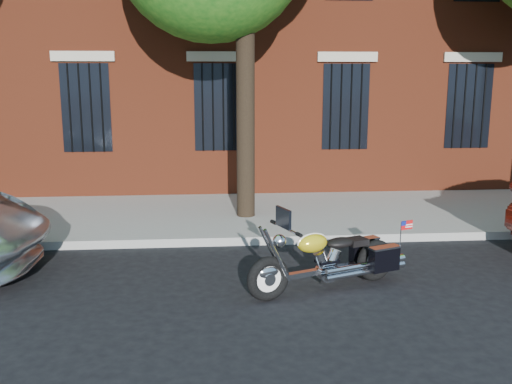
{
  "coord_description": "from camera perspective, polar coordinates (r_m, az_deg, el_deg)",
  "views": [
    {
      "loc": [
        -0.2,
        -8.28,
        2.93
      ],
      "look_at": [
        0.54,
        0.8,
        1.06
      ],
      "focal_mm": 40.0,
      "sensor_mm": 36.0,
      "label": 1
    }
  ],
  "objects": [
    {
      "name": "ground",
      "position": [
        8.79,
        -3.09,
        -7.92
      ],
      "size": [
        120.0,
        120.0,
        0.0
      ],
      "primitive_type": "plane",
      "color": "black",
      "rests_on": "ground"
    },
    {
      "name": "sidewalk",
      "position": [
        11.89,
        -3.53,
        -2.33
      ],
      "size": [
        40.0,
        3.6,
        0.15
      ],
      "primitive_type": "cube",
      "color": "gray",
      "rests_on": "ground"
    },
    {
      "name": "motorcycle",
      "position": [
        8.01,
        7.62,
        -6.8
      ],
      "size": [
        2.41,
        1.23,
        1.24
      ],
      "rotation": [
        0.0,
        0.0,
        0.37
      ],
      "color": "black",
      "rests_on": "ground"
    },
    {
      "name": "curb",
      "position": [
        10.07,
        -3.32,
        -4.9
      ],
      "size": [
        40.0,
        0.16,
        0.15
      ],
      "primitive_type": "cube",
      "color": "gray",
      "rests_on": "ground"
    }
  ]
}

